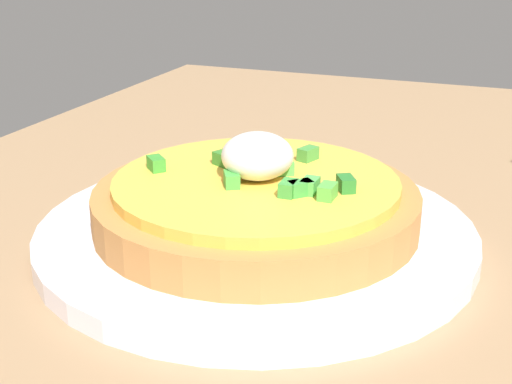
{
  "coord_description": "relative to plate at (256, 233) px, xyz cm",
  "views": [
    {
      "loc": [
        28.54,
        1.03,
        21.16
      ],
      "look_at": [
        -6.89,
        -12.77,
        6.6
      ],
      "focal_mm": 49.43,
      "sensor_mm": 36.0,
      "label": 1
    }
  ],
  "objects": [
    {
      "name": "plate",
      "position": [
        0.0,
        0.0,
        0.0
      ],
      "size": [
        25.63,
        25.63,
        1.23
      ],
      "primitive_type": "cylinder",
      "color": "white",
      "rests_on": "dining_table"
    },
    {
      "name": "dining_table",
      "position": [
        6.89,
        12.77,
        -2.3
      ],
      "size": [
        112.18,
        83.75,
        3.37
      ],
      "primitive_type": "cube",
      "color": "#A37F59",
      "rests_on": "ground"
    },
    {
      "name": "pizza",
      "position": [
        -0.0,
        0.01,
        2.12
      ],
      "size": [
        18.88,
        18.88,
        5.53
      ],
      "color": "#C27F40",
      "rests_on": "plate"
    }
  ]
}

